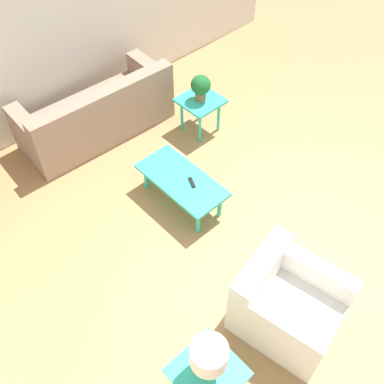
% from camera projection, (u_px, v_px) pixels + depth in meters
% --- Properties ---
extents(ground_plane, '(14.00, 14.00, 0.00)m').
position_uv_depth(ground_plane, '(239.00, 218.00, 5.30)').
color(ground_plane, '#A87A4C').
extents(wall_right, '(0.12, 7.20, 2.70)m').
position_uv_depth(wall_right, '(73.00, 16.00, 5.76)').
color(wall_right, silver).
rests_on(wall_right, ground_plane).
extents(sofa, '(0.92, 2.10, 0.85)m').
position_uv_depth(sofa, '(98.00, 115.00, 6.05)').
color(sofa, gray).
rests_on(sofa, ground_plane).
extents(armchair, '(1.05, 0.98, 0.80)m').
position_uv_depth(armchair, '(286.00, 304.00, 4.23)').
color(armchair, silver).
rests_on(armchair, ground_plane).
extents(coffee_table, '(1.11, 0.53, 0.39)m').
position_uv_depth(coffee_table, '(182.00, 181.00, 5.22)').
color(coffee_table, '#2DB79E').
rests_on(coffee_table, ground_plane).
extents(side_table_plant, '(0.53, 0.53, 0.52)m').
position_uv_depth(side_table_plant, '(200.00, 104.00, 6.01)').
color(side_table_plant, '#2DB79E').
rests_on(side_table_plant, ground_plane).
extents(side_table_lamp, '(0.53, 0.53, 0.52)m').
position_uv_depth(side_table_lamp, '(207.00, 375.00, 3.68)').
color(side_table_lamp, '#2DB79E').
rests_on(side_table_lamp, ground_plane).
extents(potted_plant, '(0.26, 0.26, 0.36)m').
position_uv_depth(potted_plant, '(201.00, 86.00, 5.79)').
color(potted_plant, brown).
rests_on(potted_plant, side_table_plant).
extents(table_lamp, '(0.29, 0.29, 0.46)m').
position_uv_depth(table_lamp, '(209.00, 357.00, 3.38)').
color(table_lamp, '#997F4C').
rests_on(table_lamp, side_table_lamp).
extents(remote_control, '(0.16, 0.10, 0.02)m').
position_uv_depth(remote_control, '(192.00, 182.00, 5.13)').
color(remote_control, black).
rests_on(remote_control, coffee_table).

